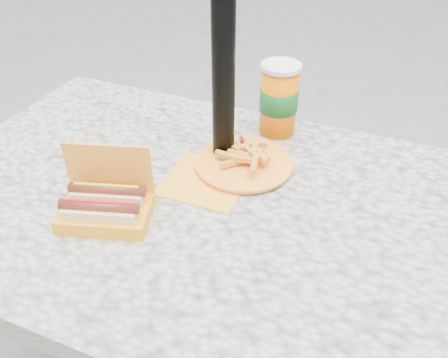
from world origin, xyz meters
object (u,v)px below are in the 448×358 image
at_px(fries_plate, 241,163).
at_px(soda_cup, 279,99).
at_px(umbrella_pole, 223,6).
at_px(hotdog_box, 106,206).

bearing_deg(fries_plate, soda_cup, 81.79).
relative_size(umbrella_pole, soda_cup, 12.14).
relative_size(umbrella_pole, hotdog_box, 11.05).
distance_m(umbrella_pole, fries_plate, 0.34).
xyz_separation_m(hotdog_box, fries_plate, (0.18, 0.27, -0.02)).
xyz_separation_m(umbrella_pole, fries_plate, (0.05, -0.02, -0.34)).
relative_size(umbrella_pole, fries_plate, 7.72).
xyz_separation_m(umbrella_pole, soda_cup, (0.08, 0.16, -0.26)).
relative_size(hotdog_box, soda_cup, 1.10).
height_order(umbrella_pole, hotdog_box, umbrella_pole).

